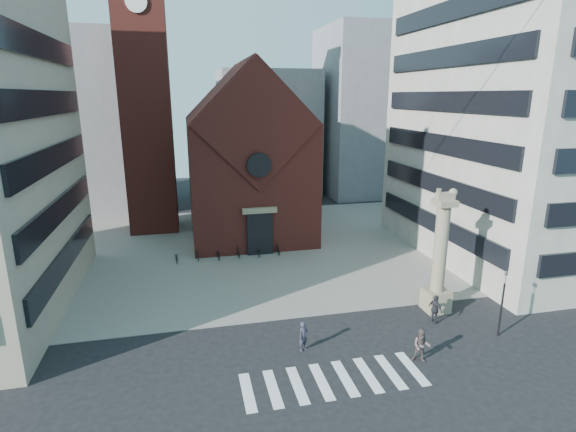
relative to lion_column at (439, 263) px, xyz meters
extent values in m
plane|color=black|center=(-10.01, -3.00, -3.46)|extent=(120.00, 120.00, 0.00)
cube|color=gray|center=(-10.01, 16.00, -3.43)|extent=(46.00, 30.00, 0.05)
cube|color=maroon|center=(-10.01, 22.00, 2.54)|extent=(12.00, 16.00, 12.00)
cube|color=maroon|center=(-10.01, 22.40, 8.54)|extent=(12.00, 15.40, 12.00)
cube|color=maroon|center=(-10.01, 14.05, 8.54)|extent=(11.76, 0.50, 11.76)
cylinder|color=black|center=(-10.01, 13.60, 5.04)|extent=(2.20, 0.30, 2.20)
cube|color=black|center=(-10.01, 13.85, -1.46)|extent=(2.40, 0.30, 4.00)
cube|color=gray|center=(-10.01, 13.80, 0.84)|extent=(3.20, 0.40, 0.50)
cube|color=maroon|center=(-20.01, 25.00, 11.54)|extent=(5.00, 5.00, 30.00)
cylinder|color=white|center=(-20.01, 22.40, 19.54)|extent=(2.00, 0.20, 2.00)
cube|color=beige|center=(13.99, 9.00, 12.54)|extent=(18.00, 22.00, 32.00)
cube|color=gray|center=(-30.01, 37.00, 7.54)|extent=(16.00, 14.00, 22.00)
cube|color=gray|center=(-4.01, 42.00, 5.54)|extent=(14.00, 12.00, 18.00)
cube|color=gray|center=(11.99, 39.00, 8.54)|extent=(16.00, 14.00, 24.00)
cube|color=gray|center=(-0.01, 0.00, -2.71)|extent=(1.60, 1.60, 1.50)
cylinder|color=gray|center=(-0.01, 0.00, 1.04)|extent=(0.90, 0.90, 6.00)
cube|color=gray|center=(-0.01, 0.00, 4.24)|extent=(1.30, 1.30, 0.40)
cube|color=gray|center=(-0.01, 0.00, 4.64)|extent=(1.20, 0.50, 0.55)
sphere|color=gray|center=(0.54, 0.00, 4.89)|extent=(0.56, 0.56, 0.56)
cube|color=gray|center=(-0.51, 0.00, 5.04)|extent=(0.25, 0.15, 0.35)
cylinder|color=black|center=(1.99, -4.00, -1.71)|extent=(0.12, 0.12, 3.50)
imported|color=black|center=(1.99, -4.00, 0.44)|extent=(0.13, 0.16, 0.80)
imported|color=#322F41|center=(-10.27, -2.87, -2.56)|extent=(0.78, 0.71, 1.80)
imported|color=brown|center=(-4.14, -5.47, -2.47)|extent=(1.21, 1.14, 1.97)
imported|color=#26282E|center=(-1.01, -1.63, -2.49)|extent=(0.74, 1.22, 1.93)
imported|color=black|center=(-17.63, 13.56, -2.99)|extent=(0.64, 1.60, 0.83)
imported|color=black|center=(-15.79, 13.56, -2.95)|extent=(0.52, 1.55, 0.92)
imported|color=black|center=(-13.94, 13.56, -2.99)|extent=(0.64, 1.60, 0.83)
imported|color=black|center=(-12.09, 13.56, -2.95)|extent=(0.52, 1.55, 0.92)
imported|color=black|center=(-10.25, 13.56, -2.99)|extent=(0.64, 1.60, 0.83)
imported|color=black|center=(-8.40, 13.56, -2.95)|extent=(0.52, 1.55, 0.92)
camera|label=1|loc=(-16.42, -25.49, 11.03)|focal=28.00mm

